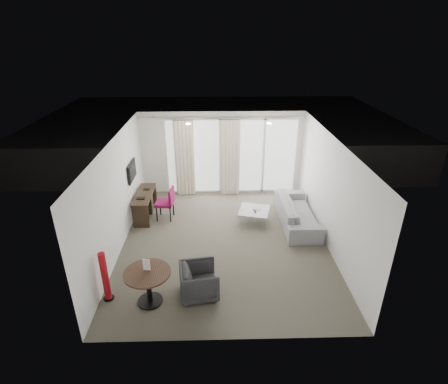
{
  "coord_description": "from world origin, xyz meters",
  "views": [
    {
      "loc": [
        -0.21,
        -7.32,
        4.85
      ],
      "look_at": [
        0.0,
        0.6,
        1.1
      ],
      "focal_mm": 28.0,
      "sensor_mm": 36.0,
      "label": 1
    }
  ],
  "objects_px": {
    "round_table": "(149,287)",
    "coffee_table": "(254,216)",
    "red_lamp": "(105,277)",
    "tub_armchair": "(199,281)",
    "sofa": "(297,212)",
    "desk": "(145,205)",
    "desk_chair": "(165,203)",
    "rattan_chair_a": "(255,168)",
    "rattan_chair_b": "(288,164)"
  },
  "relations": [
    {
      "from": "red_lamp",
      "to": "coffee_table",
      "type": "distance_m",
      "value": 4.35
    },
    {
      "from": "tub_armchair",
      "to": "rattan_chair_b",
      "type": "xyz_separation_m",
      "value": [
        2.95,
        6.21,
        0.08
      ]
    },
    {
      "from": "desk_chair",
      "to": "rattan_chair_b",
      "type": "xyz_separation_m",
      "value": [
        4.01,
        3.09,
        -0.05
      ]
    },
    {
      "from": "rattan_chair_a",
      "to": "rattan_chair_b",
      "type": "height_order",
      "value": "rattan_chair_a"
    },
    {
      "from": "desk_chair",
      "to": "red_lamp",
      "type": "bearing_deg",
      "value": -96.13
    },
    {
      "from": "tub_armchair",
      "to": "red_lamp",
      "type": "bearing_deg",
      "value": 83.49
    },
    {
      "from": "round_table",
      "to": "sofa",
      "type": "relative_size",
      "value": 0.39
    },
    {
      "from": "desk",
      "to": "tub_armchair",
      "type": "relative_size",
      "value": 1.96
    },
    {
      "from": "round_table",
      "to": "rattan_chair_a",
      "type": "bearing_deg",
      "value": 65.75
    },
    {
      "from": "red_lamp",
      "to": "rattan_chair_a",
      "type": "height_order",
      "value": "red_lamp"
    },
    {
      "from": "rattan_chair_b",
      "to": "rattan_chair_a",
      "type": "bearing_deg",
      "value": -178.78
    },
    {
      "from": "desk",
      "to": "round_table",
      "type": "xyz_separation_m",
      "value": [
        0.68,
        -3.48,
        0.02
      ]
    },
    {
      "from": "desk",
      "to": "red_lamp",
      "type": "height_order",
      "value": "red_lamp"
    },
    {
      "from": "rattan_chair_a",
      "to": "desk_chair",
      "type": "bearing_deg",
      "value": -141.81
    },
    {
      "from": "desk",
      "to": "tub_armchair",
      "type": "distance_m",
      "value": 3.69
    },
    {
      "from": "desk_chair",
      "to": "tub_armchair",
      "type": "height_order",
      "value": "desk_chair"
    },
    {
      "from": "desk",
      "to": "sofa",
      "type": "relative_size",
      "value": 0.64
    },
    {
      "from": "desk",
      "to": "red_lamp",
      "type": "bearing_deg",
      "value": -92.5
    },
    {
      "from": "desk",
      "to": "rattan_chair_b",
      "type": "xyz_separation_m",
      "value": [
        4.59,
        2.9,
        0.08
      ]
    },
    {
      "from": "coffee_table",
      "to": "sofa",
      "type": "relative_size",
      "value": 0.35
    },
    {
      "from": "sofa",
      "to": "coffee_table",
      "type": "bearing_deg",
      "value": 84.57
    },
    {
      "from": "red_lamp",
      "to": "tub_armchair",
      "type": "height_order",
      "value": "red_lamp"
    },
    {
      "from": "desk_chair",
      "to": "rattan_chair_a",
      "type": "bearing_deg",
      "value": 50.4
    },
    {
      "from": "round_table",
      "to": "red_lamp",
      "type": "relative_size",
      "value": 0.83
    },
    {
      "from": "coffee_table",
      "to": "red_lamp",
      "type": "bearing_deg",
      "value": -137.16
    },
    {
      "from": "round_table",
      "to": "coffee_table",
      "type": "distance_m",
      "value": 3.85
    },
    {
      "from": "red_lamp",
      "to": "rattan_chair_b",
      "type": "height_order",
      "value": "red_lamp"
    },
    {
      "from": "tub_armchair",
      "to": "rattan_chair_a",
      "type": "relative_size",
      "value": 0.87
    },
    {
      "from": "desk_chair",
      "to": "sofa",
      "type": "height_order",
      "value": "desk_chair"
    },
    {
      "from": "desk",
      "to": "desk_chair",
      "type": "xyz_separation_m",
      "value": [
        0.58,
        -0.19,
        0.12
      ]
    },
    {
      "from": "rattan_chair_b",
      "to": "sofa",
      "type": "bearing_deg",
      "value": -114.29
    },
    {
      "from": "round_table",
      "to": "tub_armchair",
      "type": "height_order",
      "value": "round_table"
    },
    {
      "from": "desk",
      "to": "desk_chair",
      "type": "distance_m",
      "value": 0.62
    },
    {
      "from": "coffee_table",
      "to": "rattan_chair_a",
      "type": "distance_m",
      "value": 2.95
    },
    {
      "from": "tub_armchair",
      "to": "rattan_chair_a",
      "type": "height_order",
      "value": "rattan_chair_a"
    },
    {
      "from": "desk_chair",
      "to": "rattan_chair_b",
      "type": "distance_m",
      "value": 5.06
    },
    {
      "from": "red_lamp",
      "to": "tub_armchair",
      "type": "distance_m",
      "value": 1.8
    },
    {
      "from": "round_table",
      "to": "tub_armchair",
      "type": "xyz_separation_m",
      "value": [
        0.96,
        0.17,
        -0.02
      ]
    },
    {
      "from": "desk",
      "to": "coffee_table",
      "type": "xyz_separation_m",
      "value": [
        3.03,
        -0.43,
        -0.16
      ]
    },
    {
      "from": "tub_armchair",
      "to": "rattan_chair_a",
      "type": "distance_m",
      "value": 6.05
    },
    {
      "from": "desk_chair",
      "to": "desk",
      "type": "bearing_deg",
      "value": 168.92
    },
    {
      "from": "sofa",
      "to": "rattan_chair_b",
      "type": "distance_m",
      "value": 3.47
    },
    {
      "from": "sofa",
      "to": "rattan_chair_b",
      "type": "relative_size",
      "value": 2.74
    },
    {
      "from": "round_table",
      "to": "coffee_table",
      "type": "height_order",
      "value": "round_table"
    },
    {
      "from": "desk_chair",
      "to": "round_table",
      "type": "distance_m",
      "value": 3.3
    },
    {
      "from": "round_table",
      "to": "red_lamp",
      "type": "distance_m",
      "value": 0.86
    },
    {
      "from": "red_lamp",
      "to": "rattan_chair_b",
      "type": "relative_size",
      "value": 1.29
    },
    {
      "from": "desk",
      "to": "desk_chair",
      "type": "bearing_deg",
      "value": -17.77
    },
    {
      "from": "red_lamp",
      "to": "sofa",
      "type": "distance_m",
      "value": 5.18
    },
    {
      "from": "sofa",
      "to": "desk",
      "type": "bearing_deg",
      "value": 82.64
    }
  ]
}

